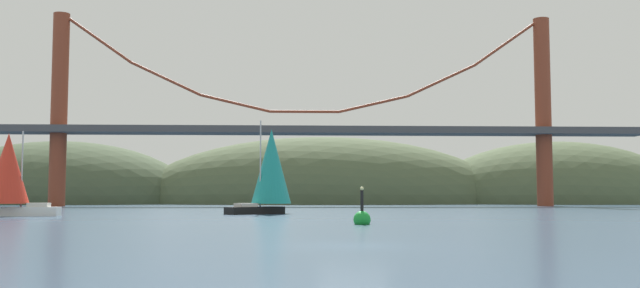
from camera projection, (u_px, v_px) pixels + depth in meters
ground_plane at (353, 246)px, 24.95m from camera, size 360.00×360.00×0.00m
headland_center at (323, 204)px, 159.66m from camera, size 87.35×44.00×30.96m
headland_left at (61, 204)px, 157.20m from camera, size 61.85×44.00×28.66m
headland_right at (556, 204)px, 161.90m from camera, size 61.59×44.00×29.22m
suspension_bridge at (305, 122)px, 120.71m from camera, size 121.21×6.00×33.90m
sailboat_scarlet_sail at (9, 172)px, 61.42m from camera, size 6.59×3.95×7.63m
sailboat_teal_sail at (270, 169)px, 69.67m from camera, size 7.38×6.76×9.37m
channel_buoy at (362, 219)px, 43.43m from camera, size 1.10×1.10×2.64m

